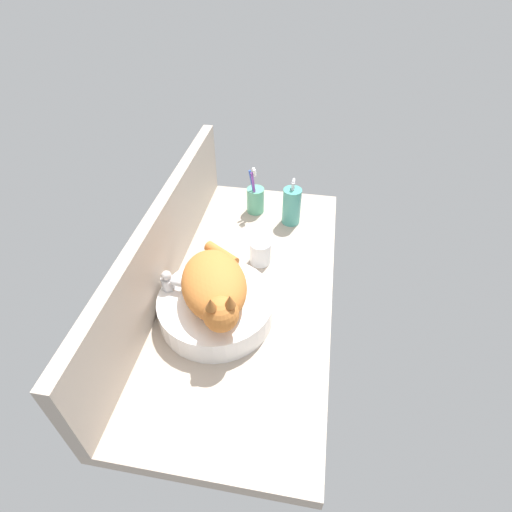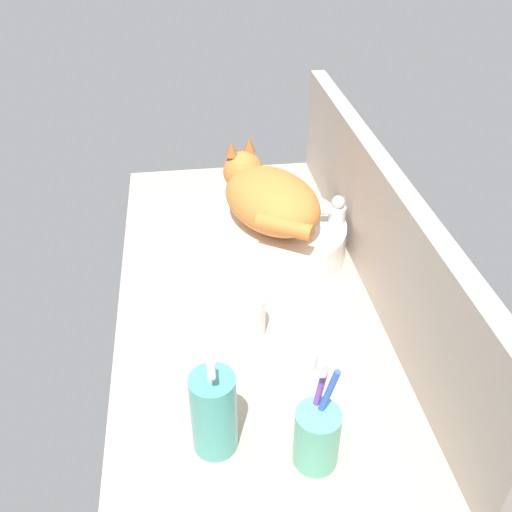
# 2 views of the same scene
# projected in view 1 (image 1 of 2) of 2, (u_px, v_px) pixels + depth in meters

# --- Properties ---
(ground_plane) EXTENTS (1.10, 0.52, 0.04)m
(ground_plane) POSITION_uv_depth(u_px,v_px,m) (246.00, 291.00, 1.23)
(ground_plane) COLOR #B2A08E
(backsplash_panel) EXTENTS (1.10, 0.04, 0.26)m
(backsplash_panel) POSITION_uv_depth(u_px,v_px,m) (163.00, 246.00, 1.16)
(backsplash_panel) COLOR #AD9E8E
(backsplash_panel) RESTS_ON ground_plane
(sink_basin) EXTENTS (0.32, 0.32, 0.07)m
(sink_basin) POSITION_uv_depth(u_px,v_px,m) (216.00, 307.00, 1.11)
(sink_basin) COLOR white
(sink_basin) RESTS_ON ground_plane
(cat) EXTENTS (0.31, 0.25, 0.14)m
(cat) POSITION_uv_depth(u_px,v_px,m) (215.00, 287.00, 1.03)
(cat) COLOR #CC7533
(cat) RESTS_ON sink_basin
(faucet) EXTENTS (0.04, 0.12, 0.14)m
(faucet) POSITION_uv_depth(u_px,v_px,m) (173.00, 289.00, 1.11)
(faucet) COLOR silver
(faucet) RESTS_ON ground_plane
(soap_dispenser) EXTENTS (0.07, 0.07, 0.17)m
(soap_dispenser) POSITION_uv_depth(u_px,v_px,m) (292.00, 206.00, 1.42)
(soap_dispenser) COLOR teal
(soap_dispenser) RESTS_ON ground_plane
(toothbrush_cup) EXTENTS (0.06, 0.06, 0.19)m
(toothbrush_cup) POSITION_uv_depth(u_px,v_px,m) (255.00, 199.00, 1.48)
(toothbrush_cup) COLOR #5BB28E
(toothbrush_cup) RESTS_ON ground_plane
(water_glass) EXTENTS (0.07, 0.07, 0.08)m
(water_glass) POSITION_uv_depth(u_px,v_px,m) (260.00, 253.00, 1.28)
(water_glass) COLOR white
(water_glass) RESTS_ON ground_plane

